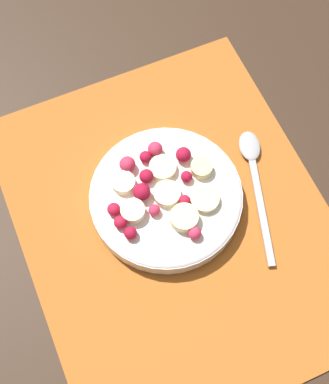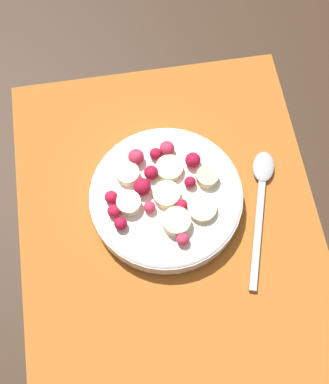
{
  "view_description": "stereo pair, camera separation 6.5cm",
  "coord_description": "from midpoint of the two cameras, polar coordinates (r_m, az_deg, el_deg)",
  "views": [
    {
      "loc": [
        0.21,
        -0.11,
        0.64
      ],
      "look_at": [
        -0.03,
        -0.0,
        0.04
      ],
      "focal_mm": 50.0,
      "sensor_mm": 36.0,
      "label": 1
    },
    {
      "loc": [
        0.23,
        -0.04,
        0.64
      ],
      "look_at": [
        -0.03,
        -0.0,
        0.04
      ],
      "focal_mm": 50.0,
      "sensor_mm": 36.0,
      "label": 2
    }
  ],
  "objects": [
    {
      "name": "fruit_bowl",
      "position": [
        0.67,
        2.75,
        -0.84
      ],
      "size": [
        0.19,
        0.19,
        0.05
      ],
      "color": "white",
      "rests_on": "placemat"
    },
    {
      "name": "placemat",
      "position": [
        0.68,
        3.28,
        -3.59
      ],
      "size": [
        0.47,
        0.38,
        0.01
      ],
      "color": "#B26023",
      "rests_on": "ground_plane"
    },
    {
      "name": "spoon",
      "position": [
        0.7,
        12.92,
        -0.0
      ],
      "size": [
        0.18,
        0.07,
        0.01
      ],
      "rotation": [
        0.0,
        0.0,
        2.84
      ],
      "color": "#B2B2B7",
      "rests_on": "placemat"
    },
    {
      "name": "ground_plane",
      "position": [
        0.68,
        3.27,
        -3.68
      ],
      "size": [
        3.0,
        3.0,
        0.0
      ],
      "primitive_type": "plane",
      "color": "#382619"
    }
  ]
}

